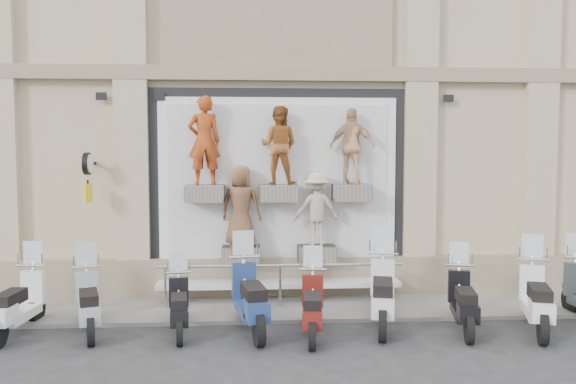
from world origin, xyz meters
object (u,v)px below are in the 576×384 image
(clock_sign_bracket, at_px, (88,171))
(scooter_e, at_px, (250,284))
(guard_rail, at_px, (280,287))
(scooter_h, at_px, (464,289))
(scooter_f, at_px, (313,294))
(scooter_d, at_px, (179,295))
(scooter_b, at_px, (18,291))
(scooter_i, at_px, (537,286))
(scooter_c, at_px, (88,291))
(scooter_g, at_px, (383,280))

(clock_sign_bracket, height_order, scooter_e, clock_sign_bracket)
(guard_rail, xyz_separation_m, scooter_h, (3.18, -1.59, 0.29))
(clock_sign_bracket, height_order, scooter_f, clock_sign_bracket)
(scooter_d, xyz_separation_m, scooter_f, (2.31, -0.29, 0.05))
(scooter_b, bearing_deg, scooter_h, 1.80)
(scooter_e, bearing_deg, scooter_i, -13.95)
(scooter_c, bearing_deg, guard_rail, 3.00)
(guard_rail, xyz_separation_m, scooter_b, (-4.63, -1.31, 0.31))
(scooter_e, distance_m, scooter_f, 1.13)
(guard_rail, relative_size, clock_sign_bracket, 4.96)
(scooter_b, relative_size, scooter_g, 0.89)
(clock_sign_bracket, distance_m, scooter_d, 3.52)
(scooter_b, relative_size, scooter_h, 1.03)
(scooter_f, bearing_deg, scooter_g, 24.35)
(scooter_d, xyz_separation_m, scooter_g, (3.63, 0.14, 0.18))
(scooter_c, distance_m, scooter_h, 6.61)
(clock_sign_bracket, height_order, scooter_b, clock_sign_bracket)
(scooter_f, bearing_deg, guard_rail, 111.63)
(scooter_d, relative_size, scooter_e, 0.80)
(scooter_c, height_order, scooter_h, scooter_c)
(clock_sign_bracket, distance_m, scooter_f, 5.31)
(scooter_b, height_order, scooter_h, scooter_b)
(guard_rail, xyz_separation_m, scooter_e, (-0.60, -1.41, 0.39))
(guard_rail, height_order, scooter_g, scooter_g)
(scooter_f, bearing_deg, scooter_b, -178.42)
(guard_rail, xyz_separation_m, clock_sign_bracket, (-3.90, 0.47, 2.34))
(scooter_e, relative_size, scooter_i, 1.04)
(clock_sign_bracket, xyz_separation_m, scooter_c, (0.48, -1.80, -2.04))
(scooter_c, xyz_separation_m, scooter_e, (2.83, -0.08, 0.10))
(scooter_h, bearing_deg, clock_sign_bracket, 176.09)
(scooter_f, xyz_separation_m, scooter_g, (1.32, 0.43, 0.13))
(scooter_g, xyz_separation_m, scooter_i, (2.68, -0.38, -0.05))
(scooter_b, bearing_deg, scooter_g, 3.91)
(guard_rail, relative_size, scooter_h, 2.72)
(scooter_d, distance_m, scooter_f, 2.33)
(scooter_b, distance_m, scooter_f, 5.13)
(scooter_b, bearing_deg, guard_rail, 19.66)
(scooter_i, bearing_deg, scooter_e, -163.96)
(scooter_b, relative_size, scooter_e, 0.90)
(scooter_g, relative_size, scooter_h, 1.16)
(scooter_i, bearing_deg, scooter_g, -168.98)
(clock_sign_bracket, xyz_separation_m, scooter_f, (4.37, -2.20, -2.06))
(guard_rail, bearing_deg, scooter_e, -112.91)
(scooter_e, height_order, scooter_g, scooter_g)
(scooter_h, bearing_deg, scooter_e, -170.39)
(guard_rail, distance_m, scooter_f, 1.82)
(scooter_f, xyz_separation_m, scooter_i, (3.99, 0.05, 0.08))
(scooter_e, xyz_separation_m, scooter_h, (3.78, -0.18, -0.10))
(guard_rail, relative_size, scooter_f, 2.76)
(scooter_b, height_order, scooter_f, scooter_b)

